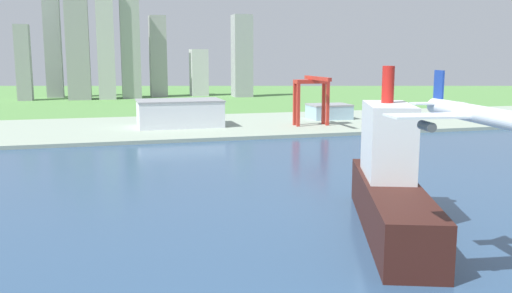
# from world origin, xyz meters

# --- Properties ---
(ground_plane) EXTENTS (2400.00, 2400.00, 0.00)m
(ground_plane) POSITION_xyz_m (0.00, 300.00, 0.00)
(ground_plane) COLOR #558C45
(water_bay) EXTENTS (840.00, 360.00, 0.15)m
(water_bay) POSITION_xyz_m (0.00, 240.00, 0.07)
(water_bay) COLOR #2D4C70
(water_bay) RESTS_ON ground
(industrial_pier) EXTENTS (840.00, 140.00, 2.50)m
(industrial_pier) POSITION_xyz_m (0.00, 490.00, 1.25)
(industrial_pier) COLOR #94A491
(industrial_pier) RESTS_ON ground
(airplane_landing) EXTENTS (38.27, 43.44, 12.90)m
(airplane_landing) POSITION_xyz_m (20.21, 179.32, 41.79)
(airplane_landing) COLOR white
(cargo_ship) EXTENTS (44.37, 84.97, 51.10)m
(cargo_ship) POSITION_xyz_m (27.41, 227.97, 14.20)
(cargo_ship) COLOR #381914
(cargo_ship) RESTS_ON water_bay
(port_crane_red) EXTENTS (25.61, 46.91, 36.91)m
(port_crane_red) POSITION_xyz_m (90.68, 461.22, 29.52)
(port_crane_red) COLOR #B72D23
(port_crane_red) RESTS_ON industrial_pier
(warehouse_main) EXTENTS (62.06, 37.71, 19.70)m
(warehouse_main) POSITION_xyz_m (-5.16, 484.05, 12.37)
(warehouse_main) COLOR silver
(warehouse_main) RESTS_ON industrial_pier
(warehouse_annex) EXTENTS (33.22, 26.37, 12.13)m
(warehouse_annex) POSITION_xyz_m (121.05, 501.02, 8.58)
(warehouse_annex) COLOR #99BCD1
(warehouse_annex) RESTS_ON industrial_pier
(distant_skyline) EXTENTS (290.72, 73.68, 144.16)m
(distant_skyline) POSITION_xyz_m (-29.17, 809.78, 59.16)
(distant_skyline) COLOR #939596
(distant_skyline) RESTS_ON ground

